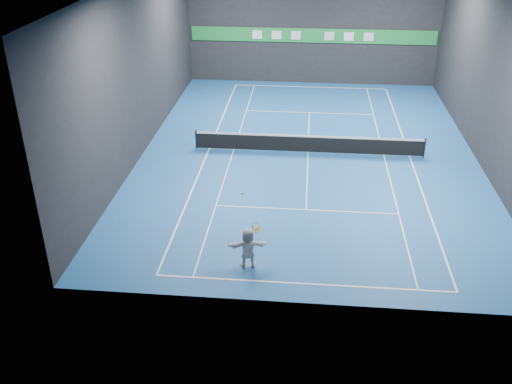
# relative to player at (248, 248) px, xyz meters

# --- Properties ---
(ground) EXTENTS (26.00, 26.00, 0.00)m
(ground) POSITION_rel_player_xyz_m (2.14, 10.97, -0.82)
(ground) COLOR #1B5295
(ground) RESTS_ON ground
(wall_back) EXTENTS (18.00, 0.10, 9.00)m
(wall_back) POSITION_rel_player_xyz_m (2.14, 23.97, 3.68)
(wall_back) COLOR black
(wall_back) RESTS_ON ground
(wall_front) EXTENTS (18.00, 0.10, 9.00)m
(wall_front) POSITION_rel_player_xyz_m (2.14, -2.03, 3.68)
(wall_front) COLOR black
(wall_front) RESTS_ON ground
(wall_left) EXTENTS (0.10, 26.00, 9.00)m
(wall_left) POSITION_rel_player_xyz_m (-6.86, 10.97, 3.68)
(wall_left) COLOR black
(wall_left) RESTS_ON ground
(wall_right) EXTENTS (0.10, 26.00, 9.00)m
(wall_right) POSITION_rel_player_xyz_m (11.14, 10.97, 3.68)
(wall_right) COLOR black
(wall_right) RESTS_ON ground
(baseline_near) EXTENTS (10.98, 0.08, 0.01)m
(baseline_near) POSITION_rel_player_xyz_m (2.14, -0.92, -0.82)
(baseline_near) COLOR white
(baseline_near) RESTS_ON ground
(baseline_far) EXTENTS (10.98, 0.08, 0.01)m
(baseline_far) POSITION_rel_player_xyz_m (2.14, 22.86, -0.82)
(baseline_far) COLOR white
(baseline_far) RESTS_ON ground
(sideline_doubles_left) EXTENTS (0.08, 23.78, 0.01)m
(sideline_doubles_left) POSITION_rel_player_xyz_m (-3.35, 10.97, -0.82)
(sideline_doubles_left) COLOR white
(sideline_doubles_left) RESTS_ON ground
(sideline_doubles_right) EXTENTS (0.08, 23.78, 0.01)m
(sideline_doubles_right) POSITION_rel_player_xyz_m (7.63, 10.97, -0.82)
(sideline_doubles_right) COLOR white
(sideline_doubles_right) RESTS_ON ground
(sideline_singles_left) EXTENTS (0.06, 23.78, 0.01)m
(sideline_singles_left) POSITION_rel_player_xyz_m (-1.97, 10.97, -0.82)
(sideline_singles_left) COLOR white
(sideline_singles_left) RESTS_ON ground
(sideline_singles_right) EXTENTS (0.06, 23.78, 0.01)m
(sideline_singles_right) POSITION_rel_player_xyz_m (6.25, 10.97, -0.82)
(sideline_singles_right) COLOR white
(sideline_singles_right) RESTS_ON ground
(service_line_near) EXTENTS (8.23, 0.06, 0.01)m
(service_line_near) POSITION_rel_player_xyz_m (2.14, 4.57, -0.82)
(service_line_near) COLOR white
(service_line_near) RESTS_ON ground
(service_line_far) EXTENTS (8.23, 0.06, 0.01)m
(service_line_far) POSITION_rel_player_xyz_m (2.14, 17.37, -0.82)
(service_line_far) COLOR white
(service_line_far) RESTS_ON ground
(center_service_line) EXTENTS (0.06, 12.80, 0.01)m
(center_service_line) POSITION_rel_player_xyz_m (2.14, 10.97, -0.82)
(center_service_line) COLOR white
(center_service_line) RESTS_ON ground
(player) EXTENTS (1.59, 0.78, 1.64)m
(player) POSITION_rel_player_xyz_m (0.00, 0.00, 0.00)
(player) COLOR silver
(player) RESTS_ON ground
(tennis_ball) EXTENTS (0.07, 0.07, 0.07)m
(tennis_ball) POSITION_rel_player_xyz_m (-0.19, 0.07, 2.27)
(tennis_ball) COLOR #C2F228
(tennis_ball) RESTS_ON player
(tennis_net) EXTENTS (12.50, 0.10, 1.07)m
(tennis_net) POSITION_rel_player_xyz_m (2.14, 10.97, -0.28)
(tennis_net) COLOR black
(tennis_net) RESTS_ON ground
(sponsor_banner) EXTENTS (17.64, 0.11, 1.00)m
(sponsor_banner) POSITION_rel_player_xyz_m (2.14, 23.90, 2.68)
(sponsor_banner) COLOR #1E8D3A
(sponsor_banner) RESTS_ON wall_back
(tennis_racket) EXTENTS (0.43, 0.34, 0.53)m
(tennis_racket) POSITION_rel_player_xyz_m (0.31, 0.05, 0.89)
(tennis_racket) COLOR red
(tennis_racket) RESTS_ON player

